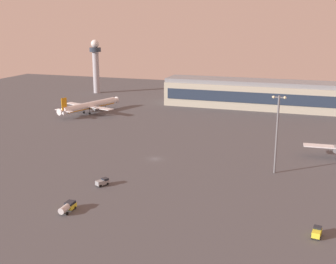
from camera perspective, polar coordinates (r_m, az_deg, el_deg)
name	(u,v)px	position (r m, az deg, el deg)	size (l,w,h in m)	color
ground_plane	(155,159)	(164.27, -1.72, -3.53)	(416.00, 416.00, 0.00)	#4C4C51
terminal_building	(269,95)	(262.03, 13.07, 4.76)	(122.37, 22.40, 16.40)	#B2AD99
control_tower	(96,62)	(313.19, -9.43, 8.97)	(8.00, 8.00, 37.22)	#A8A8B2
airplane_near_gate	(89,106)	(246.44, -10.26, 3.39)	(33.63, 42.78, 11.24)	white
maintenance_van	(103,182)	(139.84, -8.55, -6.48)	(3.68, 4.57, 2.25)	gray
fuel_truck	(68,207)	(123.54, -13.00, -9.52)	(2.43, 6.31, 2.35)	yellow
cargo_loader	(317,232)	(113.60, 18.88, -12.29)	(2.48, 4.36, 2.25)	yellow
apron_light_east	(277,130)	(149.66, 14.07, 0.29)	(4.80, 0.90, 26.76)	slate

